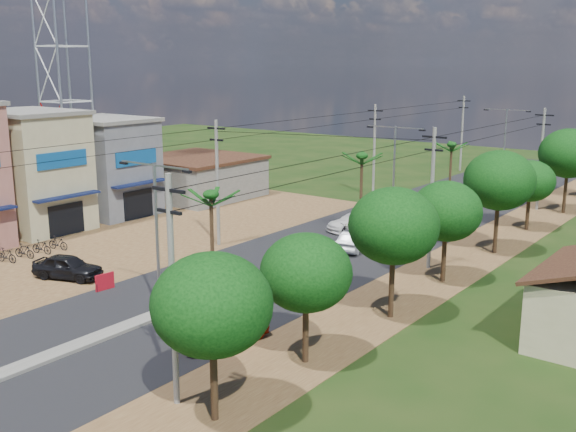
# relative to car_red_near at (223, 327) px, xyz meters

# --- Properties ---
(ground) EXTENTS (160.00, 160.00, 0.00)m
(ground) POSITION_rel_car_red_near_xyz_m (-5.00, 0.66, -0.79)
(ground) COLOR black
(ground) RESTS_ON ground
(road) EXTENTS (12.00, 110.00, 0.04)m
(road) POSITION_rel_car_red_near_xyz_m (-5.00, 15.66, -0.77)
(road) COLOR black
(road) RESTS_ON ground
(median) EXTENTS (1.00, 90.00, 0.18)m
(median) POSITION_rel_car_red_near_xyz_m (-5.00, 18.66, -0.70)
(median) COLOR #605E56
(median) RESTS_ON ground
(dirt_lot_west) EXTENTS (18.00, 46.00, 0.04)m
(dirt_lot_west) POSITION_rel_car_red_near_xyz_m (-20.00, 8.66, -0.77)
(dirt_lot_west) COLOR #54361D
(dirt_lot_west) RESTS_ON ground
(dirt_shoulder_east) EXTENTS (5.00, 90.00, 0.03)m
(dirt_shoulder_east) POSITION_rel_car_red_near_xyz_m (3.50, 15.66, -0.77)
(dirt_shoulder_east) COLOR #54361D
(dirt_shoulder_east) RESTS_ON ground
(shophouse_cream) EXTENTS (9.00, 6.40, 9.30)m
(shophouse_cream) POSITION_rel_car_red_near_xyz_m (-26.98, 7.66, 3.88)
(shophouse_cream) COLOR tan
(shophouse_cream) RESTS_ON ground
(shophouse_grey) EXTENTS (9.00, 6.40, 8.30)m
(shophouse_grey) POSITION_rel_car_red_near_xyz_m (-26.98, 14.66, 3.38)
(shophouse_grey) COLOR #54565D
(shophouse_grey) RESTS_ON ground
(low_shed) EXTENTS (10.40, 10.40, 3.95)m
(low_shed) POSITION_rel_car_red_near_xyz_m (-26.00, 24.66, 1.18)
(low_shed) COLOR #605E56
(low_shed) RESTS_ON ground
(tree_east_a) EXTENTS (4.40, 4.40, 6.37)m
(tree_east_a) POSITION_rel_car_red_near_xyz_m (4.50, -5.34, 3.70)
(tree_east_a) COLOR black
(tree_east_a) RESTS_ON ground
(tree_east_b) EXTENTS (4.00, 4.00, 5.83)m
(tree_east_b) POSITION_rel_car_red_near_xyz_m (4.30, 0.66, 3.33)
(tree_east_b) COLOR black
(tree_east_b) RESTS_ON ground
(tree_east_c) EXTENTS (4.60, 4.60, 6.83)m
(tree_east_c) POSITION_rel_car_red_near_xyz_m (4.70, 7.66, 4.08)
(tree_east_c) COLOR black
(tree_east_c) RESTS_ON ground
(tree_east_d) EXTENTS (4.20, 4.20, 6.13)m
(tree_east_d) POSITION_rel_car_red_near_xyz_m (4.40, 14.66, 3.55)
(tree_east_d) COLOR black
(tree_east_d) RESTS_ON ground
(tree_east_e) EXTENTS (4.80, 4.80, 7.14)m
(tree_east_e) POSITION_rel_car_red_near_xyz_m (4.60, 22.66, 4.30)
(tree_east_e) COLOR black
(tree_east_e) RESTS_ON ground
(tree_east_f) EXTENTS (3.80, 3.80, 5.52)m
(tree_east_f) POSITION_rel_car_red_near_xyz_m (4.20, 30.66, 3.10)
(tree_east_f) COLOR black
(tree_east_f) RESTS_ON ground
(tree_east_g) EXTENTS (5.00, 5.00, 7.38)m
(tree_east_g) POSITION_rel_car_red_near_xyz_m (4.80, 38.66, 4.45)
(tree_east_g) COLOR black
(tree_east_g) RESTS_ON ground
(palm_median_near) EXTENTS (2.00, 2.00, 6.15)m
(palm_median_near) POSITION_rel_car_red_near_xyz_m (-5.00, 4.66, 4.75)
(palm_median_near) COLOR black
(palm_median_near) RESTS_ON ground
(palm_median_mid) EXTENTS (2.00, 2.00, 6.55)m
(palm_median_mid) POSITION_rel_car_red_near_xyz_m (-5.00, 20.66, 5.11)
(palm_median_mid) COLOR black
(palm_median_mid) RESTS_ON ground
(palm_median_far) EXTENTS (2.00, 2.00, 5.85)m
(palm_median_far) POSITION_rel_car_red_near_xyz_m (-5.00, 36.66, 4.48)
(palm_median_far) COLOR black
(palm_median_far) RESTS_ON ground
(streetlight_near) EXTENTS (5.10, 0.18, 8.00)m
(streetlight_near) POSITION_rel_car_red_near_xyz_m (-5.00, 0.66, 4.00)
(streetlight_near) COLOR gray
(streetlight_near) RESTS_ON ground
(streetlight_mid) EXTENTS (5.10, 0.18, 8.00)m
(streetlight_mid) POSITION_rel_car_red_near_xyz_m (-5.00, 25.66, 4.00)
(streetlight_mid) COLOR gray
(streetlight_mid) RESTS_ON ground
(streetlight_far) EXTENTS (5.10, 0.18, 8.00)m
(streetlight_far) POSITION_rel_car_red_near_xyz_m (-5.00, 50.66, 4.00)
(streetlight_far) COLOR gray
(streetlight_far) RESTS_ON ground
(utility_pole_w_b) EXTENTS (1.60, 0.24, 9.00)m
(utility_pole_w_b) POSITION_rel_car_red_near_xyz_m (-12.00, 12.66, 3.97)
(utility_pole_w_b) COLOR #605E56
(utility_pole_w_b) RESTS_ON ground
(utility_pole_w_c) EXTENTS (1.60, 0.24, 9.00)m
(utility_pole_w_c) POSITION_rel_car_red_near_xyz_m (-12.00, 34.66, 3.97)
(utility_pole_w_c) COLOR #605E56
(utility_pole_w_c) RESTS_ON ground
(utility_pole_w_d) EXTENTS (1.60, 0.24, 9.00)m
(utility_pole_w_d) POSITION_rel_car_red_near_xyz_m (-12.00, 55.66, 3.97)
(utility_pole_w_d) COLOR #605E56
(utility_pole_w_d) RESTS_ON ground
(utility_pole_e_a) EXTENTS (1.60, 0.24, 9.00)m
(utility_pole_e_a) POSITION_rel_car_red_near_xyz_m (2.50, -5.34, 3.97)
(utility_pole_e_a) COLOR #605E56
(utility_pole_e_a) RESTS_ON ground
(utility_pole_e_b) EXTENTS (1.60, 0.24, 9.00)m
(utility_pole_e_b) POSITION_rel_car_red_near_xyz_m (2.50, 16.66, 3.97)
(utility_pole_e_b) COLOR #605E56
(utility_pole_e_b) RESTS_ON ground
(utility_pole_e_c) EXTENTS (1.60, 0.24, 9.00)m
(utility_pole_e_c) POSITION_rel_car_red_near_xyz_m (2.50, 38.66, 3.97)
(utility_pole_e_c) COLOR #605E56
(utility_pole_e_c) RESTS_ON ground
(car_red_near) EXTENTS (2.92, 4.92, 1.57)m
(car_red_near) POSITION_rel_car_red_near_xyz_m (0.00, 0.00, 0.00)
(car_red_near) COLOR maroon
(car_red_near) RESTS_ON ground
(car_silver_mid) EXTENTS (2.29, 4.33, 1.36)m
(car_silver_mid) POSITION_rel_car_red_near_xyz_m (-3.50, 17.42, -0.11)
(car_silver_mid) COLOR #A0A3A8
(car_silver_mid) RESTS_ON ground
(car_white_far) EXTENTS (3.49, 5.00, 1.34)m
(car_white_far) POSITION_rel_car_red_near_xyz_m (-6.50, 22.21, -0.11)
(car_white_far) COLOR silver
(car_white_far) RESTS_ON ground
(car_parked_dark) EXTENTS (4.64, 3.07, 1.47)m
(car_parked_dark) POSITION_rel_car_red_near_xyz_m (-14.01, 1.42, -0.05)
(car_parked_dark) COLOR black
(car_parked_dark) RESTS_ON ground
(moto_rider_east) EXTENTS (0.60, 1.66, 0.87)m
(moto_rider_east) POSITION_rel_car_red_near_xyz_m (-0.67, 0.82, -0.35)
(moto_rider_east) COLOR black
(moto_rider_east) RESTS_ON ground
(moto_rider_west_a) EXTENTS (0.89, 1.91, 0.97)m
(moto_rider_west_a) POSITION_rel_car_red_near_xyz_m (-6.20, 20.71, -0.30)
(moto_rider_west_a) COLOR black
(moto_rider_west_a) RESTS_ON ground
(moto_rider_west_b) EXTENTS (0.84, 1.58, 0.91)m
(moto_rider_west_b) POSITION_rel_car_red_near_xyz_m (-8.28, 32.88, -0.33)
(moto_rider_west_b) COLOR black
(moto_rider_west_b) RESTS_ON ground
(roadside_sign) EXTENTS (0.19, 1.22, 1.01)m
(roadside_sign) POSITION_rel_car_red_near_xyz_m (-10.50, 1.42, -0.28)
(roadside_sign) COLOR #A00E1B
(roadside_sign) RESTS_ON ground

